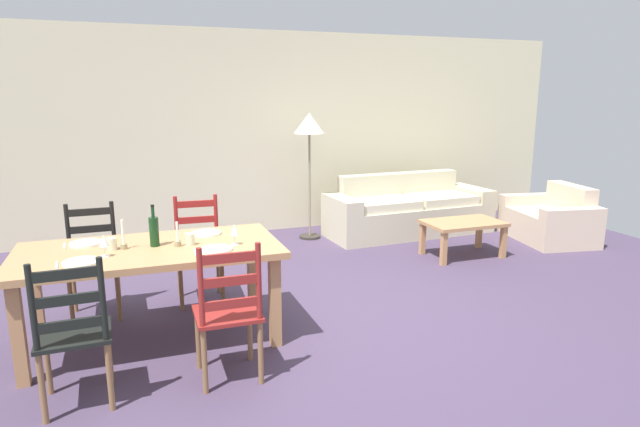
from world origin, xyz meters
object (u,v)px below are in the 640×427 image
(dining_table, at_px, (151,259))
(armchair_upholstered, at_px, (553,221))
(coffee_cup_primary, at_px, (190,239))
(dining_chair_near_left, at_px, (73,333))
(wine_glass_near_left, at_px, (104,241))
(wine_glass_near_right, at_px, (234,230))
(coffee_cup_secondary, at_px, (112,244))
(dining_chair_near_right, at_px, (228,312))
(wine_bottle, at_px, (154,231))
(standing_lamp, at_px, (309,131))
(couch, at_px, (407,212))
(coffee_table, at_px, (463,227))
(dining_chair_far_left, at_px, (93,261))
(dining_chair_far_right, at_px, (199,249))

(dining_table, height_order, armchair_upholstered, dining_table)
(dining_table, distance_m, coffee_cup_primary, 0.32)
(dining_chair_near_left, distance_m, armchair_upholstered, 5.96)
(wine_glass_near_left, xyz_separation_m, wine_glass_near_right, (0.91, 0.00, 0.00))
(coffee_cup_primary, bearing_deg, dining_table, 173.19)
(wine_glass_near_right, bearing_deg, armchair_upholstered, 18.53)
(coffee_cup_secondary, bearing_deg, wine_glass_near_left, -105.13)
(dining_chair_near_right, bearing_deg, wine_bottle, 116.70)
(wine_glass_near_right, distance_m, standing_lamp, 3.10)
(dining_chair_near_right, distance_m, coffee_cup_primary, 0.81)
(dining_chair_near_left, height_order, couch, dining_chair_near_left)
(coffee_table, bearing_deg, wine_glass_near_right, -156.68)
(dining_chair_near_left, relative_size, dining_chair_far_left, 1.00)
(dining_chair_near_right, relative_size, wine_glass_near_left, 5.96)
(couch, bearing_deg, coffee_table, -86.53)
(dining_chair_far_right, relative_size, coffee_cup_secondary, 10.67)
(dining_chair_far_right, bearing_deg, armchair_upholstered, 7.14)
(wine_bottle, height_order, standing_lamp, standing_lamp)
(coffee_cup_primary, bearing_deg, armchair_upholstered, 16.22)
(wine_bottle, bearing_deg, coffee_cup_primary, -13.44)
(dining_table, relative_size, wine_glass_near_left, 11.80)
(dining_table, height_order, coffee_cup_primary, coffee_cup_primary)
(wine_bottle, bearing_deg, dining_chair_far_right, 61.67)
(standing_lamp, bearing_deg, coffee_cup_secondary, -133.52)
(wine_glass_near_left, distance_m, standing_lamp, 3.63)
(dining_table, xyz_separation_m, dining_chair_near_right, (0.44, -0.77, -0.19))
(dining_chair_far_left, relative_size, coffee_table, 1.07)
(coffee_table, bearing_deg, armchair_upholstered, 8.76)
(dining_chair_near_left, xyz_separation_m, armchair_upholstered, (5.56, 2.12, -0.23))
(wine_bottle, bearing_deg, coffee_cup_secondary, 179.72)
(coffee_cup_primary, bearing_deg, dining_chair_far_right, 79.38)
(wine_bottle, distance_m, wine_glass_near_right, 0.59)
(dining_chair_far_right, height_order, wine_glass_near_right, dining_chair_far_right)
(dining_chair_near_left, distance_m, couch, 5.02)
(dining_chair_near_right, height_order, standing_lamp, standing_lamp)
(coffee_cup_primary, xyz_separation_m, standing_lamp, (1.81, 2.55, 0.62))
(dining_chair_far_right, relative_size, wine_glass_near_left, 5.96)
(dining_chair_near_left, bearing_deg, dining_table, 57.73)
(armchair_upholstered, bearing_deg, dining_chair_near_right, -155.41)
(wine_bottle, distance_m, coffee_cup_primary, 0.27)
(dining_chair_far_left, height_order, dining_chair_far_right, same)
(coffee_cup_primary, relative_size, standing_lamp, 0.05)
(dining_chair_far_right, bearing_deg, coffee_table, 6.32)
(dining_table, xyz_separation_m, dining_chair_far_left, (-0.45, 0.73, -0.19))
(wine_glass_near_right, xyz_separation_m, armchair_upholstered, (4.46, 1.50, -0.61))
(wine_bottle, bearing_deg, wine_glass_near_right, -16.17)
(dining_table, distance_m, wine_glass_near_right, 0.66)
(standing_lamp, bearing_deg, wine_bottle, -129.67)
(dining_table, bearing_deg, dining_chair_near_left, -122.27)
(dining_table, height_order, dining_chair_far_left, dining_chair_far_left)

